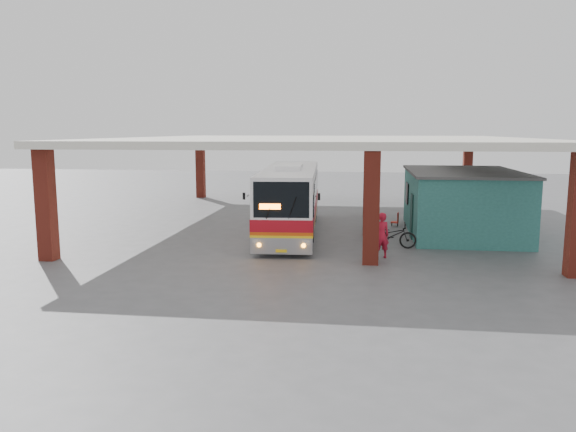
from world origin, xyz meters
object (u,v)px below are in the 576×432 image
(motorcycle, at_px, (391,235))
(pedestrian, at_px, (381,235))
(coach_bus, at_px, (291,199))
(red_chair, at_px, (396,220))

(motorcycle, relative_size, pedestrian, 1.17)
(coach_bus, height_order, pedestrian, coach_bus)
(pedestrian, bearing_deg, red_chair, -114.53)
(coach_bus, xyz_separation_m, motorcycle, (4.77, -3.07, -1.15))
(red_chair, bearing_deg, pedestrian, -87.74)
(coach_bus, distance_m, red_chair, 6.09)
(coach_bus, height_order, motorcycle, coach_bus)
(motorcycle, bearing_deg, coach_bus, 58.53)
(motorcycle, xyz_separation_m, pedestrian, (-0.50, -1.97, 0.35))
(coach_bus, relative_size, red_chair, 16.12)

